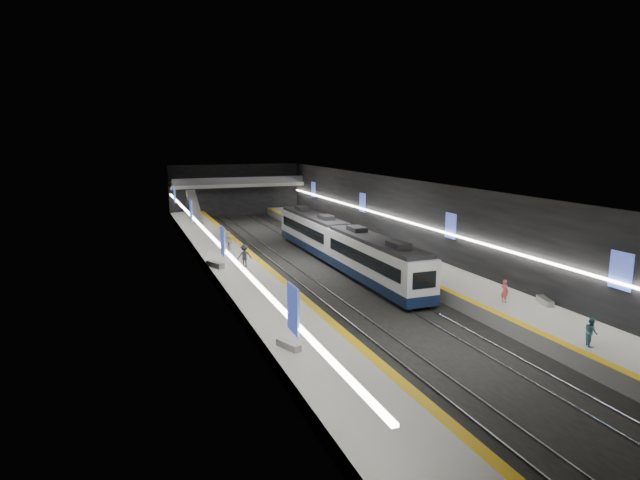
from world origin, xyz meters
name	(u,v)px	position (x,y,z in m)	size (l,w,h in m)	color
ground	(312,265)	(0.00, 0.00, 0.00)	(70.00, 70.00, 0.00)	black
ceiling	(312,182)	(0.00, 0.00, 8.00)	(20.00, 70.00, 0.04)	beige
wall_left	(205,231)	(-10.00, 0.00, 4.00)	(0.04, 70.00, 8.00)	black
wall_right	(405,219)	(10.00, 0.00, 4.00)	(0.04, 70.00, 8.00)	black
wall_back	(235,190)	(0.00, 35.00, 4.00)	(20.00, 0.04, 8.00)	black
platform_left	(235,267)	(-7.50, 0.00, 0.50)	(5.00, 70.00, 1.00)	slate
tile_surface_left	(234,261)	(-7.50, 0.00, 1.01)	(5.00, 70.00, 0.02)	#B0B0AB
tactile_strip_left	(258,259)	(-5.30, 0.00, 1.02)	(0.60, 70.00, 0.02)	#E9AE0C
platform_right	(382,254)	(7.50, 0.00, 0.50)	(5.00, 70.00, 1.00)	slate
tile_surface_right	(382,249)	(7.50, 0.00, 1.01)	(5.00, 70.00, 0.02)	#B0B0AB
tactile_strip_right	(363,251)	(5.30, 0.00, 1.02)	(0.60, 70.00, 0.02)	#E9AE0C
rails	(312,265)	(0.00, 0.00, 0.06)	(6.52, 70.00, 0.12)	gray
train	(340,243)	(2.50, -0.93, 2.20)	(2.69, 30.05, 3.60)	#101D3A
ad_posters	(309,217)	(0.00, 1.00, 4.50)	(19.94, 53.50, 2.20)	#4358CA
cove_light_left	(208,233)	(-9.80, 0.00, 3.80)	(0.25, 68.60, 0.12)	white
cove_light_right	(404,221)	(9.80, 0.00, 3.80)	(0.25, 68.60, 0.12)	white
mezzanine_bridge	(238,185)	(0.00, 32.93, 5.04)	(20.00, 3.00, 1.50)	gray
escalator	(194,206)	(-7.50, 26.00, 2.90)	(1.20, 8.00, 0.60)	#99999E
bench_left_near	(289,345)	(-8.98, -21.17, 1.20)	(0.45, 1.61, 0.39)	#99999E
bench_left_far	(215,265)	(-9.50, -1.65, 1.25)	(0.56, 2.03, 0.50)	#99999E
bench_right_near	(545,301)	(9.50, -19.88, 1.21)	(0.48, 1.74, 0.42)	#99999E
bench_right_far	(318,215)	(9.12, 22.90, 1.25)	(0.57, 2.05, 0.50)	#99999E
passenger_right_a	(505,291)	(7.18, -18.59, 1.79)	(0.58, 0.38, 1.59)	#CD4D4C
passenger_right_b	(591,332)	(6.32, -26.54, 1.79)	(0.76, 0.60, 1.57)	teal
passenger_left_a	(229,241)	(-7.05, 4.84, 1.97)	(1.13, 0.47, 1.94)	beige
passenger_left_b	(244,256)	(-7.09, -2.37, 1.98)	(1.27, 0.73, 1.96)	#3C3A41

